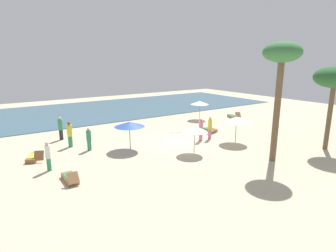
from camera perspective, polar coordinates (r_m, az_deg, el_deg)
ground_plane at (r=22.47m, az=1.76°, el=-3.06°), size 60.00×60.00×0.00m
ocean_water at (r=37.25m, az=-13.69°, el=3.27°), size 48.00×16.00×0.06m
umbrella_0 at (r=22.18m, az=14.00°, el=1.32°), size 2.13×2.13×2.12m
umbrella_1 at (r=20.12m, az=-7.97°, el=0.36°), size 2.21×2.21×2.06m
umbrella_2 at (r=30.41m, az=6.55°, el=4.81°), size 1.98×1.98×2.04m
umbrella_3 at (r=19.17m, az=5.52°, el=-0.61°), size 1.81×1.81×1.95m
lounger_0 at (r=20.19m, az=-26.02°, el=-5.89°), size 1.17×1.75×0.73m
lounger_1 at (r=16.07m, az=-19.58°, el=-10.13°), size 0.60×1.69×0.69m
lounger_2 at (r=25.49m, az=8.47°, el=-0.79°), size 1.27×1.78×0.68m
lounger_3 at (r=32.18m, az=13.17°, el=1.99°), size 1.28×1.78×0.68m
person_0 at (r=20.71m, az=-16.04°, el=-2.63°), size 0.46×0.46×1.67m
person_1 at (r=17.74m, az=-23.55°, el=-5.71°), size 0.33×0.33×1.77m
person_2 at (r=22.94m, az=8.66°, el=-0.36°), size 0.35×0.35×1.89m
person_3 at (r=22.39m, az=6.80°, el=-0.73°), size 0.44×0.44×1.84m
person_4 at (r=21.95m, az=-19.65°, el=-1.60°), size 0.50×0.50×1.94m
person_5 at (r=24.18m, az=-21.33°, el=-0.42°), size 0.46×0.46×1.92m
palm_0 at (r=18.35m, az=22.43°, el=12.46°), size 2.29×2.29×7.49m
palm_3 at (r=22.67m, az=31.20°, el=8.34°), size 2.77×2.77×6.00m
surfboard at (r=25.13m, az=2.26°, el=-1.19°), size 1.93×0.87×0.07m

